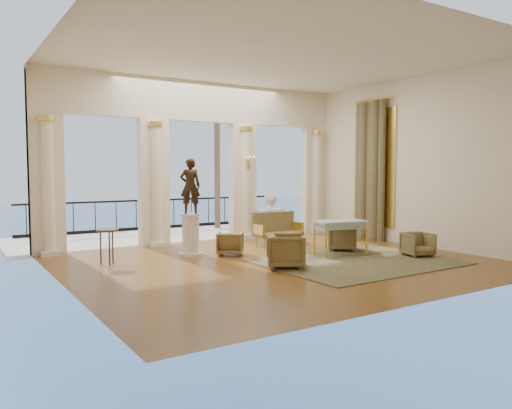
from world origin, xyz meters
TOP-DOWN VIEW (x-y plane):
  - floor at (0.00, 0.00)m, footprint 9.00×9.00m
  - room_walls at (0.00, -1.12)m, footprint 9.00×9.00m
  - arcade at (-0.00, 3.82)m, footprint 9.00×0.56m
  - terrace at (0.00, 5.80)m, footprint 10.00×3.60m
  - balustrade at (0.00, 7.40)m, footprint 9.00×0.06m
  - palm_tree at (2.00, 6.60)m, footprint 2.00×2.00m
  - sea at (0.00, 60.00)m, footprint 160.00×160.00m
  - curtain at (4.28, 1.50)m, footprint 0.33×1.40m
  - window_frame at (4.47, 1.50)m, footprint 0.04×1.60m
  - wall_sconce at (1.40, 3.51)m, footprint 0.30×0.11m
  - rug at (1.48, -0.95)m, footprint 4.16×3.26m
  - armchair_a at (-0.23, -0.62)m, footprint 1.00×1.02m
  - armchair_b at (3.20, -1.17)m, footprint 0.73×0.71m
  - armchair_c at (2.29, 0.43)m, footprint 0.94×0.94m
  - armchair_d at (-0.44, 1.37)m, footprint 0.82×0.81m
  - settee at (1.43, 2.12)m, footprint 1.35×0.60m
  - game_table at (1.76, -0.07)m, footprint 1.32×0.88m
  - pedestal at (-1.28, 1.80)m, footprint 0.55×0.55m
  - statue at (-1.28, 1.80)m, footprint 0.56×0.48m
  - console_table at (2.20, 3.55)m, footprint 0.95×0.57m
  - urn at (2.20, 3.55)m, footprint 0.35×0.35m
  - side_table at (-3.26, 1.76)m, footprint 0.47×0.47m

SIDE VIEW (x-z plane):
  - sea at x=0.00m, z-range -6.00..-6.00m
  - terrace at x=0.00m, z-range -0.10..0.00m
  - floor at x=0.00m, z-range 0.00..0.00m
  - rug at x=1.48m, z-range 0.00..0.02m
  - armchair_d at x=-0.44m, z-range 0.00..0.62m
  - armchair_b at x=3.20m, z-range 0.00..0.63m
  - armchair_c at x=2.29m, z-range 0.00..0.71m
  - armchair_a at x=-0.23m, z-range 0.00..0.78m
  - balustrade at x=0.00m, z-range -0.11..0.92m
  - settee at x=1.43m, z-range 0.00..0.88m
  - pedestal at x=-1.28m, z-range -0.02..0.99m
  - side_table at x=-3.26m, z-range 0.27..1.04m
  - console_table at x=2.20m, z-range 0.28..1.12m
  - game_table at x=1.76m, z-range 0.33..1.17m
  - urn at x=2.20m, z-range 0.88..1.34m
  - statue at x=-1.28m, z-range 1.01..2.31m
  - curtain at x=4.28m, z-range -0.03..4.06m
  - window_frame at x=4.47m, z-range 0.40..3.80m
  - wall_sconce at x=1.40m, z-range 2.06..2.40m
  - arcade at x=0.00m, z-range 0.33..4.83m
  - room_walls at x=0.00m, z-range -1.62..7.38m
  - palm_tree at x=2.00m, z-range 1.84..6.34m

